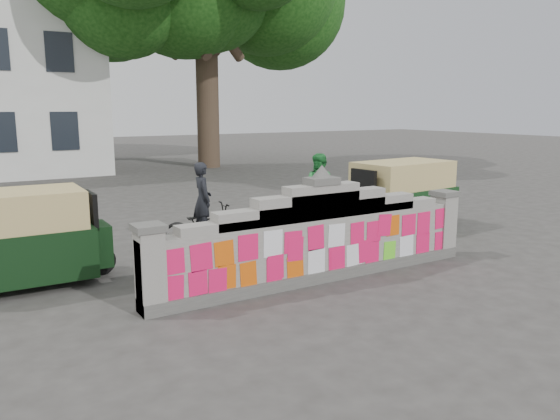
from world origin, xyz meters
The scene contains 7 objects.
ground centered at (0.00, 0.00, 0.00)m, with size 100.00×100.00×0.00m, color #383533.
parapet_wall centered at (0.00, -0.01, 0.75)m, with size 6.48×0.44×2.01m.
cyclist_bike centered at (-0.81, 3.17, 0.47)m, with size 0.62×1.78×0.93m, color black.
cyclist_rider centered at (-0.81, 3.17, 0.79)m, with size 0.58×0.38×1.58m, color black.
pedestrian centered at (2.67, 3.72, 0.91)m, with size 0.89×0.69×1.82m, color #25883A.
rickshaw_left centered at (-4.52, 2.32, 0.84)m, with size 2.93×1.39×1.62m.
rickshaw_right centered at (4.03, 2.28, 0.87)m, with size 3.07×1.61×1.67m.
Camera 1 is at (-5.38, -7.42, 2.95)m, focal length 35.00 mm.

